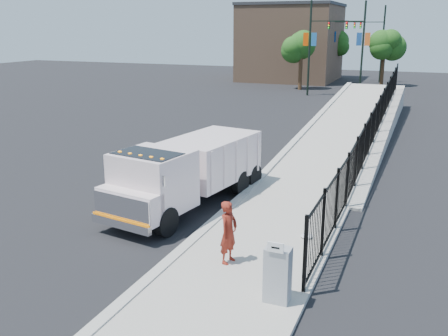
% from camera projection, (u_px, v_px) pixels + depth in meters
% --- Properties ---
extents(ground, '(120.00, 120.00, 0.00)m').
position_uv_depth(ground, '(199.00, 238.00, 14.39)').
color(ground, black).
rests_on(ground, ground).
extents(sidewalk, '(3.55, 12.00, 0.12)m').
position_uv_depth(sidewalk, '(236.00, 280.00, 11.89)').
color(sidewalk, '#9E998E').
rests_on(sidewalk, ground).
extents(curb, '(0.30, 12.00, 0.16)m').
position_uv_depth(curb, '(165.00, 266.00, 12.58)').
color(curb, '#ADAAA3').
rests_on(curb, ground).
extents(ramp, '(3.95, 24.06, 3.19)m').
position_uv_depth(ramp, '(354.00, 136.00, 27.87)').
color(ramp, '#9E998E').
rests_on(ramp, ground).
extents(iron_fence, '(0.10, 28.00, 1.80)m').
position_uv_depth(iron_fence, '(374.00, 136.00, 23.54)').
color(iron_fence, black).
rests_on(iron_fence, ground).
extents(truck, '(3.20, 7.00, 2.31)m').
position_uv_depth(truck, '(186.00, 170.00, 16.58)').
color(truck, black).
rests_on(truck, ground).
extents(worker, '(0.50, 0.66, 1.63)m').
position_uv_depth(worker, '(229.00, 232.00, 12.48)').
color(worker, maroon).
rests_on(worker, sidewalk).
extents(utility_cabinet, '(0.55, 0.40, 1.25)m').
position_uv_depth(utility_cabinet, '(278.00, 275.00, 10.74)').
color(utility_cabinet, gray).
rests_on(utility_cabinet, sidewalk).
extents(arrow_sign, '(0.35, 0.04, 0.22)m').
position_uv_depth(arrow_sign, '(276.00, 247.00, 10.35)').
color(arrow_sign, white).
rests_on(arrow_sign, utility_cabinet).
extents(debris, '(0.37, 0.37, 0.09)m').
position_uv_depth(debris, '(307.00, 236.00, 14.15)').
color(debris, silver).
rests_on(debris, sidewalk).
extents(light_pole_0, '(3.77, 0.22, 8.00)m').
position_uv_depth(light_pole_0, '(313.00, 45.00, 42.77)').
color(light_pole_0, black).
rests_on(light_pole_0, ground).
extents(light_pole_1, '(3.78, 0.22, 8.00)m').
position_uv_depth(light_pole_1, '(359.00, 44.00, 43.51)').
color(light_pole_1, black).
rests_on(light_pole_1, ground).
extents(light_pole_2, '(3.77, 0.22, 8.00)m').
position_uv_depth(light_pole_2, '(333.00, 41.00, 52.78)').
color(light_pole_2, black).
rests_on(light_pole_2, ground).
extents(light_pole_3, '(3.78, 0.22, 8.00)m').
position_uv_depth(light_pole_3, '(380.00, 41.00, 53.15)').
color(light_pole_3, black).
rests_on(light_pole_3, ground).
extents(tree_0, '(2.68, 2.68, 5.34)m').
position_uv_depth(tree_0, '(301.00, 48.00, 46.85)').
color(tree_0, '#382314').
rests_on(tree_0, ground).
extents(tree_1, '(2.44, 2.44, 5.22)m').
position_uv_depth(tree_1, '(384.00, 46.00, 49.79)').
color(tree_1, '#382314').
rests_on(tree_1, ground).
extents(tree_2, '(2.41, 2.41, 5.20)m').
position_uv_depth(tree_2, '(338.00, 44.00, 56.63)').
color(tree_2, '#382314').
rests_on(tree_2, ground).
extents(building, '(10.00, 10.00, 8.00)m').
position_uv_depth(building, '(291.00, 44.00, 55.74)').
color(building, '#8C664C').
rests_on(building, ground).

